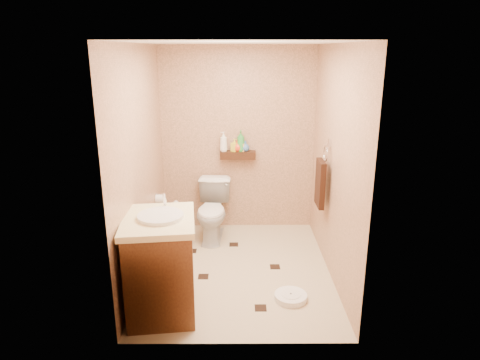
{
  "coord_description": "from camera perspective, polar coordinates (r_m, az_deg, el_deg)",
  "views": [
    {
      "loc": [
        -0.0,
        -4.24,
        2.34
      ],
      "look_at": [
        0.02,
        0.25,
        0.96
      ],
      "focal_mm": 32.0,
      "sensor_mm": 36.0,
      "label": 1
    }
  ],
  "objects": [
    {
      "name": "towel_ring",
      "position": [
        4.79,
        10.7,
        -0.18
      ],
      "size": [
        0.12,
        0.3,
        0.76
      ],
      "color": "silver",
      "rests_on": "wall_right"
    },
    {
      "name": "ground",
      "position": [
        4.85,
        -0.26,
        -11.83
      ],
      "size": [
        2.5,
        2.5,
        0.0
      ],
      "primitive_type": "plane",
      "color": "tan",
      "rests_on": "ground"
    },
    {
      "name": "wall_back",
      "position": [
        5.61,
        -0.29,
        5.33
      ],
      "size": [
        2.0,
        0.04,
        2.4
      ],
      "primitive_type": "cube",
      "color": "tan",
      "rests_on": "ground"
    },
    {
      "name": "toilet_paper",
      "position": [
        5.28,
        -10.55,
        -2.5
      ],
      "size": [
        0.12,
        0.11,
        0.12
      ],
      "color": "white",
      "rests_on": "wall_left"
    },
    {
      "name": "bottle_c",
      "position": [
        5.54,
        -0.32,
        4.63
      ],
      "size": [
        0.14,
        0.14,
        0.16
      ],
      "primitive_type": "imported",
      "rotation": [
        0.0,
        0.0,
        6.13
      ],
      "color": "#F3431C",
      "rests_on": "wall_shelf"
    },
    {
      "name": "wall_shelf",
      "position": [
        5.57,
        -0.29,
        3.35
      ],
      "size": [
        0.46,
        0.14,
        0.1
      ],
      "primitive_type": "cube",
      "color": "#3E2210",
      "rests_on": "wall_back"
    },
    {
      "name": "bottle_b",
      "position": [
        5.54,
        -0.74,
        4.68
      ],
      "size": [
        0.11,
        0.1,
        0.17
      ],
      "primitive_type": "imported",
      "rotation": [
        0.0,
        0.0,
        0.94
      ],
      "color": "yellow",
      "rests_on": "wall_shelf"
    },
    {
      "name": "wall_right",
      "position": [
        4.51,
        12.55,
        1.98
      ],
      "size": [
        0.04,
        2.5,
        2.4
      ],
      "primitive_type": "cube",
      "color": "tan",
      "rests_on": "ground"
    },
    {
      "name": "bottle_d",
      "position": [
        5.53,
        0.1,
        5.23
      ],
      "size": [
        0.12,
        0.12,
        0.27
      ],
      "primitive_type": "imported",
      "rotation": [
        0.0,
        0.0,
        0.1
      ],
      "color": "green",
      "rests_on": "wall_shelf"
    },
    {
      "name": "toilet_brush",
      "position": [
        5.8,
        -8.43,
        -5.3
      ],
      "size": [
        0.1,
        0.1,
        0.43
      ],
      "color": "#1A6468",
      "rests_on": "ground"
    },
    {
      "name": "vanity",
      "position": [
        4.01,
        -10.5,
        -10.94
      ],
      "size": [
        0.71,
        0.83,
        1.07
      ],
      "rotation": [
        0.0,
        0.0,
        0.11
      ],
      "color": "brown",
      "rests_on": "ground"
    },
    {
      "name": "floor_accents",
      "position": [
        4.79,
        0.21,
        -12.13
      ],
      "size": [
        1.26,
        1.48,
        0.01
      ],
      "color": "black",
      "rests_on": "ground"
    },
    {
      "name": "bathroom_scale",
      "position": [
        4.34,
        6.78,
        -15.2
      ],
      "size": [
        0.39,
        0.39,
        0.06
      ],
      "rotation": [
        0.0,
        0.0,
        0.27
      ],
      "color": "white",
      "rests_on": "ground"
    },
    {
      "name": "ceiling",
      "position": [
        4.24,
        -0.31,
        17.86
      ],
      "size": [
        2.0,
        2.5,
        0.02
      ],
      "primitive_type": "cube",
      "color": "white",
      "rests_on": "wall_back"
    },
    {
      "name": "wall_left",
      "position": [
        4.51,
        -13.12,
        1.94
      ],
      "size": [
        0.04,
        2.5,
        2.4
      ],
      "primitive_type": "cube",
      "color": "tan",
      "rests_on": "ground"
    },
    {
      "name": "bottle_e",
      "position": [
        5.54,
        0.24,
        4.65
      ],
      "size": [
        0.08,
        0.09,
        0.16
      ],
      "primitive_type": "imported",
      "rotation": [
        0.0,
        0.0,
        6.08
      ],
      "color": "#FDB054",
      "rests_on": "wall_shelf"
    },
    {
      "name": "wall_front",
      "position": [
        3.2,
        -0.27,
        -3.81
      ],
      "size": [
        2.0,
        0.04,
        2.4
      ],
      "primitive_type": "cube",
      "color": "tan",
      "rests_on": "ground"
    },
    {
      "name": "bottle_a",
      "position": [
        5.53,
        -2.21,
        5.15
      ],
      "size": [
        0.14,
        0.14,
        0.26
      ],
      "primitive_type": "imported",
      "rotation": [
        0.0,
        0.0,
        5.41
      ],
      "color": "white",
      "rests_on": "wall_shelf"
    },
    {
      "name": "bottle_f",
      "position": [
        5.55,
        0.71,
        4.54
      ],
      "size": [
        0.12,
        0.12,
        0.14
      ],
      "primitive_type": "imported",
      "rotation": [
        0.0,
        0.0,
        3.24
      ],
      "color": "#446FAA",
      "rests_on": "wall_shelf"
    },
    {
      "name": "toilet",
      "position": [
        5.45,
        -3.66,
        -4.16
      ],
      "size": [
        0.45,
        0.75,
        0.74
      ],
      "primitive_type": "imported",
      "rotation": [
        0.0,
        0.0,
        -0.05
      ],
      "color": "white",
      "rests_on": "ground"
    }
  ]
}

